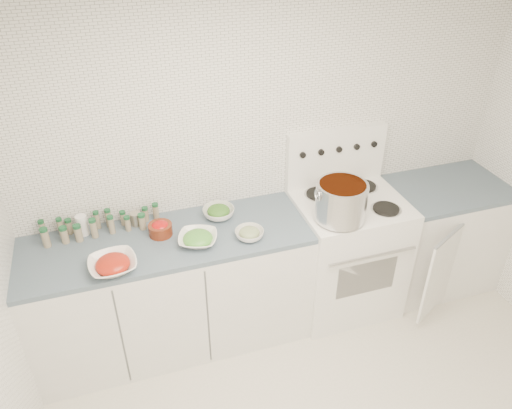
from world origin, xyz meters
name	(u,v)px	position (x,y,z in m)	size (l,w,h in m)	color
room_walls	(393,239)	(0.00, 0.00, 1.56)	(3.54, 3.04, 2.52)	white
counter_left	(173,291)	(-0.82, 1.19, 0.45)	(1.85, 0.62, 0.90)	white
stove	(345,250)	(0.48, 1.19, 0.50)	(0.76, 0.70, 1.36)	white
counter_right	(437,235)	(1.30, 1.19, 0.45)	(0.89, 0.81, 0.90)	white
stock_pot	(341,200)	(0.30, 1.01, 1.09)	(0.36, 0.34, 0.26)	silver
bowl_tomato	(113,264)	(-1.17, 0.98, 0.94)	(0.30, 0.30, 0.09)	white
bowl_snowpea	(198,239)	(-0.64, 1.08, 0.93)	(0.31, 0.31, 0.08)	white
bowl_broccoli	(219,212)	(-0.44, 1.33, 0.94)	(0.27, 0.27, 0.09)	white
bowl_zucchini	(249,234)	(-0.31, 1.04, 0.93)	(0.20, 0.20, 0.07)	white
bowl_pepper	(160,229)	(-0.85, 1.25, 0.95)	(0.15, 0.15, 0.09)	#5D210F
salt_canister	(82,225)	(-1.32, 1.41, 0.97)	(0.07, 0.07, 0.14)	white
tin_can	(136,219)	(-0.99, 1.41, 0.95)	(0.07, 0.07, 0.09)	gray
spice_cluster	(96,225)	(-1.24, 1.39, 0.96)	(0.76, 0.15, 0.14)	gray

